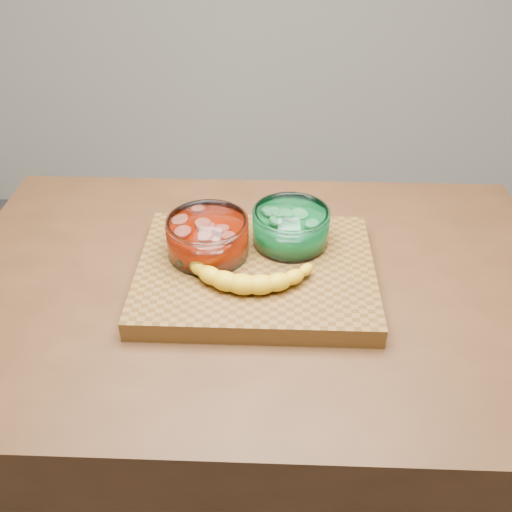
{
  "coord_description": "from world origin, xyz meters",
  "views": [
    {
      "loc": [
        0.03,
        -0.86,
        1.6
      ],
      "look_at": [
        0.0,
        0.0,
        0.96
      ],
      "focal_mm": 40.0,
      "sensor_mm": 36.0,
      "label": 1
    }
  ],
  "objects": [
    {
      "name": "counter",
      "position": [
        0.0,
        0.0,
        0.45
      ],
      "size": [
        1.2,
        0.8,
        0.9
      ],
      "primitive_type": "cube",
      "color": "#4D2D17",
      "rests_on": "ground"
    },
    {
      "name": "cutting_board",
      "position": [
        0.0,
        0.0,
        0.92
      ],
      "size": [
        0.45,
        0.35,
        0.04
      ],
      "primitive_type": "cube",
      "color": "brown",
      "rests_on": "counter"
    },
    {
      "name": "bowl_red",
      "position": [
        -0.09,
        0.04,
        0.98
      ],
      "size": [
        0.16,
        0.16,
        0.07
      ],
      "color": "white",
      "rests_on": "cutting_board"
    },
    {
      "name": "bowl_green",
      "position": [
        0.07,
        0.08,
        0.97
      ],
      "size": [
        0.15,
        0.15,
        0.07
      ],
      "color": "white",
      "rests_on": "cutting_board"
    },
    {
      "name": "banana",
      "position": [
        -0.01,
        -0.05,
        0.96
      ],
      "size": [
        0.28,
        0.13,
        0.04
      ],
      "primitive_type": null,
      "color": "gold",
      "rests_on": "cutting_board"
    }
  ]
}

